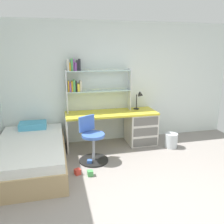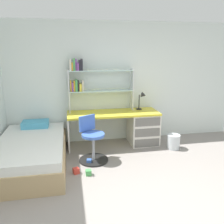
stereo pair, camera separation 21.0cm
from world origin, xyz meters
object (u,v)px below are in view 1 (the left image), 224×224
object	(u,v)px
toy_block_green_1	(90,173)
desk_lamp	(140,98)
waste_bin	(171,140)
swivel_chair	(92,144)
toy_block_red_3	(78,172)
desk	(133,125)
bookshelf_hutch	(89,81)
bed_platform	(31,155)
toy_block_blue_0	(90,162)

from	to	relation	value
toy_block_green_1	desk_lamp	bearing A→B (deg)	44.72
desk_lamp	waste_bin	size ratio (longest dim) A/B	1.32
swivel_chair	toy_block_red_3	xyz separation A→B (m)	(-0.31, -0.42, -0.28)
desk	waste_bin	size ratio (longest dim) A/B	6.40
bookshelf_hutch	waste_bin	bearing A→B (deg)	-20.67
bed_platform	toy_block_blue_0	xyz separation A→B (m)	(0.97, -0.12, -0.19)
swivel_chair	bed_platform	bearing A→B (deg)	-179.53
desk	bed_platform	bearing A→B (deg)	-162.47
waste_bin	bookshelf_hutch	bearing A→B (deg)	159.33
bookshelf_hutch	toy_block_red_3	xyz separation A→B (m)	(-0.39, -1.24, -1.28)
bookshelf_hutch	toy_block_blue_0	world-z (taller)	bookshelf_hutch
waste_bin	toy_block_green_1	xyz separation A→B (m)	(-1.77, -0.74, -0.10)
toy_block_red_3	toy_block_green_1	bearing A→B (deg)	-25.09
bed_platform	desk	bearing A→B (deg)	17.53
swivel_chair	bookshelf_hutch	bearing A→B (deg)	84.73
bed_platform	toy_block_green_1	world-z (taller)	bed_platform
toy_block_red_3	swivel_chair	bearing A→B (deg)	53.70
desk_lamp	toy_block_blue_0	distance (m)	1.75
toy_block_red_3	waste_bin	bearing A→B (deg)	18.22
waste_bin	toy_block_blue_0	bearing A→B (deg)	-168.42
toy_block_green_1	bed_platform	bearing A→B (deg)	151.42
waste_bin	toy_block_red_3	world-z (taller)	waste_bin
bookshelf_hutch	waste_bin	distance (m)	2.06
desk	bed_platform	xyz separation A→B (m)	(-2.02, -0.64, -0.15)
desk_lamp	toy_block_blue_0	size ratio (longest dim) A/B	4.71
desk_lamp	toy_block_blue_0	bearing A→B (deg)	-144.53
bed_platform	toy_block_blue_0	distance (m)	1.00
bookshelf_hutch	toy_block_green_1	xyz separation A→B (m)	(-0.19, -1.33, -1.28)
bookshelf_hutch	bed_platform	bearing A→B (deg)	-143.46
toy_block_blue_0	toy_block_red_3	distance (m)	0.38
desk	toy_block_green_1	xyz separation A→B (m)	(-1.09, -1.14, -0.35)
bed_platform	waste_bin	size ratio (longest dim) A/B	6.65
bookshelf_hutch	waste_bin	xyz separation A→B (m)	(1.58, -0.60, -1.18)
desk	toy_block_blue_0	bearing A→B (deg)	-144.14
swivel_chair	bed_platform	distance (m)	1.05
desk	toy_block_red_3	distance (m)	1.70
swivel_chair	bed_platform	world-z (taller)	swivel_chair
desk_lamp	bed_platform	world-z (taller)	desk_lamp
toy_block_blue_0	desk	bearing A→B (deg)	35.86
swivel_chair	toy_block_blue_0	bearing A→B (deg)	-119.89
waste_bin	bed_platform	bearing A→B (deg)	-175.06
bed_platform	toy_block_red_3	size ratio (longest dim) A/B	21.50
waste_bin	toy_block_blue_0	xyz separation A→B (m)	(-1.73, -0.35, -0.10)
desk	toy_block_red_3	xyz separation A→B (m)	(-1.29, -1.05, -0.34)
desk	bookshelf_hutch	size ratio (longest dim) A/B	1.41
waste_bin	toy_block_green_1	world-z (taller)	waste_bin
bookshelf_hutch	waste_bin	size ratio (longest dim) A/B	4.55
waste_bin	toy_block_green_1	distance (m)	1.92
desk	bookshelf_hutch	distance (m)	1.31
desk	toy_block_blue_0	xyz separation A→B (m)	(-1.05, -0.76, -0.35)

